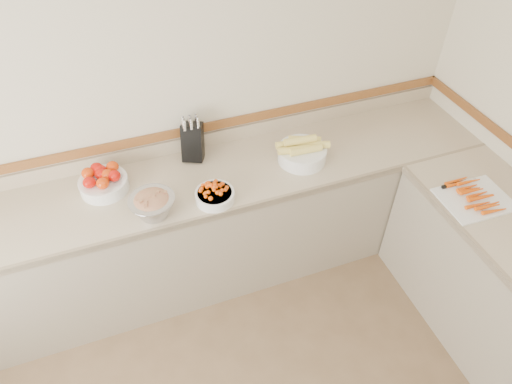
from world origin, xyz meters
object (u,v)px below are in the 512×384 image
object	(u,v)px
cherry_tomato_bowl	(215,194)
corn_bowl	(302,152)
knife_block	(193,141)
rhubarb_bowl	(152,205)
cutting_board	(474,197)
tomato_bowl	(103,181)

from	to	relation	value
cherry_tomato_bowl	corn_bowl	world-z (taller)	corn_bowl
knife_block	rhubarb_bowl	size ratio (longest dim) A/B	1.21
corn_bowl	knife_block	bearing A→B (deg)	157.59
cherry_tomato_bowl	rhubarb_bowl	size ratio (longest dim) A/B	0.89
rhubarb_bowl	cutting_board	size ratio (longest dim) A/B	0.64
tomato_bowl	cutting_board	distance (m)	2.20
corn_bowl	rhubarb_bowl	xyz separation A→B (m)	(-0.99, -0.16, 0.01)
knife_block	rhubarb_bowl	bearing A→B (deg)	-129.07
tomato_bowl	rhubarb_bowl	bearing A→B (deg)	-52.63
corn_bowl	tomato_bowl	bearing A→B (deg)	172.82
cherry_tomato_bowl	corn_bowl	distance (m)	0.65
corn_bowl	rhubarb_bowl	distance (m)	1.00
corn_bowl	cutting_board	xyz separation A→B (m)	(0.81, -0.68, -0.05)
rhubarb_bowl	cutting_board	bearing A→B (deg)	-16.33
knife_block	corn_bowl	distance (m)	0.70
knife_block	rhubarb_bowl	xyz separation A→B (m)	(-0.34, -0.42, -0.05)
cherry_tomato_bowl	corn_bowl	size ratio (longest dim) A/B	0.67
tomato_bowl	corn_bowl	world-z (taller)	corn_bowl
cherry_tomato_bowl	cutting_board	size ratio (longest dim) A/B	0.57
cherry_tomato_bowl	rhubarb_bowl	distance (m)	0.36
tomato_bowl	rhubarb_bowl	xyz separation A→B (m)	(0.24, -0.31, 0.01)
tomato_bowl	cutting_board	world-z (taller)	tomato_bowl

